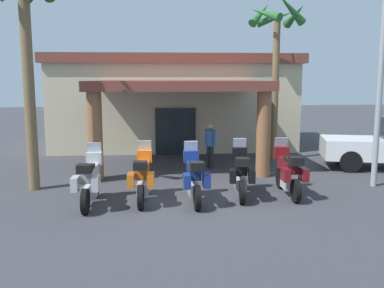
% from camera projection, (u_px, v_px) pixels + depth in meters
% --- Properties ---
extents(ground_plane, '(80.00, 80.00, 0.00)m').
position_uv_depth(ground_plane, '(192.00, 198.00, 12.37)').
color(ground_plane, '#38383D').
extents(motel_building, '(12.04, 10.97, 4.51)m').
position_uv_depth(motel_building, '(173.00, 100.00, 21.51)').
color(motel_building, beige).
rests_on(motel_building, ground_plane).
extents(motorcycle_silver, '(0.72, 2.21, 1.61)m').
position_uv_depth(motorcycle_silver, '(90.00, 180.00, 11.55)').
color(motorcycle_silver, black).
rests_on(motorcycle_silver, ground_plane).
extents(motorcycle_orange, '(0.73, 2.21, 1.61)m').
position_uv_depth(motorcycle_orange, '(143.00, 177.00, 11.93)').
color(motorcycle_orange, black).
rests_on(motorcycle_orange, ground_plane).
extents(motorcycle_blue, '(0.70, 2.21, 1.61)m').
position_uv_depth(motorcycle_blue, '(194.00, 178.00, 11.85)').
color(motorcycle_blue, black).
rests_on(motorcycle_blue, ground_plane).
extents(motorcycle_black, '(0.83, 2.20, 1.61)m').
position_uv_depth(motorcycle_black, '(241.00, 173.00, 12.43)').
color(motorcycle_black, black).
rests_on(motorcycle_black, ground_plane).
extents(motorcycle_maroon, '(0.71, 2.21, 1.61)m').
position_uv_depth(motorcycle_maroon, '(288.00, 172.00, 12.56)').
color(motorcycle_maroon, black).
rests_on(motorcycle_maroon, ground_plane).
extents(pedestrian, '(0.35, 0.44, 1.75)m').
position_uv_depth(pedestrian, '(210.00, 142.00, 16.25)').
color(pedestrian, black).
rests_on(pedestrian, ground_plane).
extents(palm_tree_near_portico, '(2.27, 2.38, 6.66)m').
position_uv_depth(palm_tree_near_portico, '(277.00, 38.00, 17.29)').
color(palm_tree_near_portico, brown).
rests_on(palm_tree_near_portico, ground_plane).
extents(palm_tree_roadside, '(1.97, 2.07, 6.74)m').
position_uv_depth(palm_tree_roadside, '(25.00, 28.00, 12.57)').
color(palm_tree_roadside, brown).
rests_on(palm_tree_roadside, ground_plane).
extents(roadside_sign, '(1.40, 0.18, 7.90)m').
position_uv_depth(roadside_sign, '(384.00, 19.00, 12.94)').
color(roadside_sign, '#99999E').
rests_on(roadside_sign, ground_plane).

